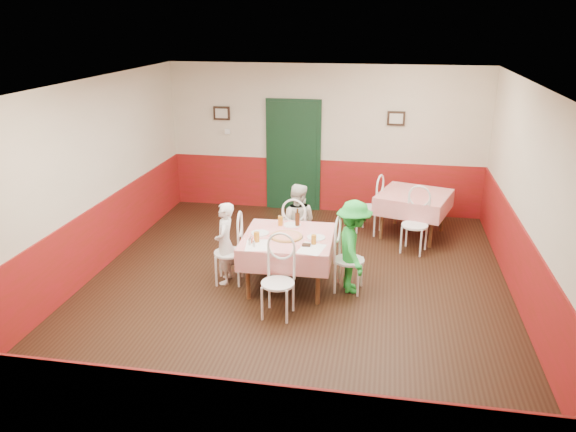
% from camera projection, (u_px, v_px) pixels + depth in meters
% --- Properties ---
extents(floor, '(7.00, 7.00, 0.00)m').
position_uv_depth(floor, '(294.00, 289.00, 7.86)').
color(floor, black).
rests_on(floor, ground).
extents(ceiling, '(7.00, 7.00, 0.00)m').
position_uv_depth(ceiling, '(295.00, 86.00, 6.92)').
color(ceiling, white).
rests_on(ceiling, back_wall).
extents(back_wall, '(6.00, 0.10, 2.80)m').
position_uv_depth(back_wall, '(325.00, 140.00, 10.63)').
color(back_wall, beige).
rests_on(back_wall, ground).
extents(front_wall, '(6.00, 0.10, 2.80)m').
position_uv_depth(front_wall, '(217.00, 334.00, 4.15)').
color(front_wall, beige).
rests_on(front_wall, ground).
extents(left_wall, '(0.10, 7.00, 2.80)m').
position_uv_depth(left_wall, '(85.00, 183.00, 7.89)').
color(left_wall, beige).
rests_on(left_wall, ground).
extents(right_wall, '(0.10, 7.00, 2.80)m').
position_uv_depth(right_wall, '(535.00, 207.00, 6.89)').
color(right_wall, beige).
rests_on(right_wall, ground).
extents(wainscot_back, '(6.00, 0.03, 1.00)m').
position_uv_depth(wainscot_back, '(324.00, 185.00, 10.92)').
color(wainscot_back, maroon).
rests_on(wainscot_back, ground).
extents(wainscot_front, '(6.00, 0.03, 1.00)m').
position_uv_depth(wainscot_front, '(222.00, 431.00, 4.46)').
color(wainscot_front, maroon).
rests_on(wainscot_front, ground).
extents(wainscot_left, '(0.03, 7.00, 1.00)m').
position_uv_depth(wainscot_left, '(93.00, 242.00, 8.19)').
color(wainscot_left, maroon).
rests_on(wainscot_left, ground).
extents(wainscot_right, '(0.03, 7.00, 1.00)m').
position_uv_depth(wainscot_right, '(523.00, 273.00, 7.20)').
color(wainscot_right, maroon).
rests_on(wainscot_right, ground).
extents(door, '(0.96, 0.06, 2.10)m').
position_uv_depth(door, '(293.00, 157.00, 10.80)').
color(door, black).
rests_on(door, ground).
extents(picture_left, '(0.32, 0.03, 0.26)m').
position_uv_depth(picture_left, '(222.00, 113.00, 10.77)').
color(picture_left, black).
rests_on(picture_left, back_wall).
extents(picture_right, '(0.32, 0.03, 0.26)m').
position_uv_depth(picture_right, '(396.00, 118.00, 10.22)').
color(picture_right, black).
rests_on(picture_right, back_wall).
extents(thermostat, '(0.10, 0.03, 0.10)m').
position_uv_depth(thermostat, '(227.00, 131.00, 10.87)').
color(thermostat, white).
rests_on(thermostat, back_wall).
extents(main_table, '(1.25, 1.25, 0.77)m').
position_uv_depth(main_table, '(288.00, 261.00, 7.85)').
color(main_table, red).
rests_on(main_table, ground).
extents(second_table, '(1.40, 1.40, 0.77)m').
position_uv_depth(second_table, '(413.00, 214.00, 9.70)').
color(second_table, red).
rests_on(second_table, ground).
extents(chair_left, '(0.46, 0.46, 0.90)m').
position_uv_depth(chair_left, '(229.00, 253.00, 7.94)').
color(chair_left, white).
rests_on(chair_left, ground).
extents(chair_right, '(0.46, 0.46, 0.90)m').
position_uv_depth(chair_right, '(349.00, 260.00, 7.70)').
color(chair_right, white).
rests_on(chair_right, ground).
extents(chair_far, '(0.45, 0.45, 0.90)m').
position_uv_depth(chair_far, '(296.00, 234.00, 8.61)').
color(chair_far, white).
rests_on(chair_far, ground).
extents(chair_near, '(0.45, 0.45, 0.90)m').
position_uv_depth(chair_near, '(278.00, 284.00, 7.03)').
color(chair_near, white).
rests_on(chair_near, ground).
extents(chair_second_a, '(0.52, 0.52, 0.90)m').
position_uv_depth(chair_second_a, '(369.00, 208.00, 9.79)').
color(chair_second_a, white).
rests_on(chair_second_a, ground).
extents(chair_second_b, '(0.52, 0.52, 0.90)m').
position_uv_depth(chair_second_b, '(415.00, 225.00, 8.98)').
color(chair_second_b, white).
rests_on(chair_second_b, ground).
extents(pizza, '(0.44, 0.44, 0.03)m').
position_uv_depth(pizza, '(286.00, 236.00, 7.66)').
color(pizza, '#B74723').
rests_on(pizza, main_table).
extents(plate_left, '(0.26, 0.26, 0.01)m').
position_uv_depth(plate_left, '(260.00, 233.00, 7.79)').
color(plate_left, white).
rests_on(plate_left, main_table).
extents(plate_right, '(0.26, 0.26, 0.01)m').
position_uv_depth(plate_right, '(316.00, 238.00, 7.64)').
color(plate_right, white).
rests_on(plate_right, main_table).
extents(plate_far, '(0.26, 0.26, 0.01)m').
position_uv_depth(plate_far, '(292.00, 225.00, 8.10)').
color(plate_far, white).
rests_on(plate_far, main_table).
extents(glass_a, '(0.08, 0.08, 0.14)m').
position_uv_depth(glass_a, '(257.00, 237.00, 7.49)').
color(glass_a, '#BF7219').
rests_on(glass_a, main_table).
extents(glass_b, '(0.07, 0.07, 0.13)m').
position_uv_depth(glass_b, '(314.00, 240.00, 7.42)').
color(glass_b, '#BF7219').
rests_on(glass_b, main_table).
extents(glass_c, '(0.07, 0.07, 0.13)m').
position_uv_depth(glass_c, '(280.00, 221.00, 8.08)').
color(glass_c, '#BF7219').
rests_on(glass_c, main_table).
extents(beer_bottle, '(0.07, 0.07, 0.24)m').
position_uv_depth(beer_bottle, '(297.00, 218.00, 8.02)').
color(beer_bottle, '#381C0A').
rests_on(beer_bottle, main_table).
extents(shaker_a, '(0.04, 0.04, 0.09)m').
position_uv_depth(shaker_a, '(250.00, 242.00, 7.39)').
color(shaker_a, silver).
rests_on(shaker_a, main_table).
extents(shaker_b, '(0.04, 0.04, 0.09)m').
position_uv_depth(shaker_b, '(254.00, 244.00, 7.33)').
color(shaker_b, silver).
rests_on(shaker_b, main_table).
extents(shaker_c, '(0.04, 0.04, 0.09)m').
position_uv_depth(shaker_c, '(251.00, 240.00, 7.45)').
color(shaker_c, '#B23319').
rests_on(shaker_c, main_table).
extents(menu_left, '(0.36, 0.44, 0.00)m').
position_uv_depth(menu_left, '(257.00, 245.00, 7.40)').
color(menu_left, white).
rests_on(menu_left, main_table).
extents(menu_right, '(0.37, 0.45, 0.00)m').
position_uv_depth(menu_right, '(311.00, 249.00, 7.28)').
color(menu_right, white).
rests_on(menu_right, main_table).
extents(wallet, '(0.11, 0.09, 0.02)m').
position_uv_depth(wallet, '(306.00, 245.00, 7.38)').
color(wallet, black).
rests_on(wallet, main_table).
extents(diner_left, '(0.33, 0.46, 1.19)m').
position_uv_depth(diner_left, '(225.00, 243.00, 7.90)').
color(diner_left, gray).
rests_on(diner_left, ground).
extents(diner_far, '(0.62, 0.49, 1.24)m').
position_uv_depth(diner_far, '(297.00, 223.00, 8.60)').
color(diner_far, gray).
rests_on(diner_far, ground).
extents(diner_right, '(0.67, 0.93, 1.31)m').
position_uv_depth(diner_right, '(353.00, 247.00, 7.63)').
color(diner_right, gray).
rests_on(diner_right, ground).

